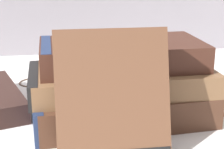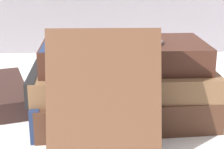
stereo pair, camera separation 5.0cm
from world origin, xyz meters
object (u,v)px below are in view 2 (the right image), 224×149
book_flat_top (121,54)px  book_leaning_front (104,99)px  book_flat_middle (116,80)px  reading_glasses (61,79)px  pocket_watch (144,41)px  book_flat_bottom (116,104)px

book_flat_top → book_leaning_front: 0.11m
book_flat_middle → reading_glasses: (-0.09, 0.17, -0.05)m
pocket_watch → reading_glasses: 0.24m
book_flat_bottom → pocket_watch: (0.03, -0.00, 0.09)m
book_flat_middle → book_leaning_front: (-0.02, -0.09, 0.01)m
pocket_watch → reading_glasses: pocket_watch is taller
book_flat_bottom → book_flat_middle: size_ratio=1.01×
book_flat_top → reading_glasses: size_ratio=2.02×
book_flat_bottom → book_flat_middle: 0.03m
book_flat_bottom → book_leaning_front: size_ratio=1.72×
book_flat_middle → book_leaning_front: size_ratio=1.70×
book_flat_top → book_leaning_front: bearing=-104.9°
book_leaning_front → pocket_watch: bearing=60.6°
book_flat_top → pocket_watch: (0.03, -0.01, 0.02)m
book_flat_top → reading_glasses: 0.20m
book_leaning_front → pocket_watch: book_leaning_front is taller
book_flat_middle → book_flat_top: (0.01, 0.01, 0.03)m
pocket_watch → book_leaning_front: bearing=-119.4°
book_flat_bottom → book_leaning_front: bearing=-105.3°
book_flat_bottom → book_flat_top: bearing=41.1°
book_flat_top → reading_glasses: (-0.10, 0.16, -0.08)m
book_flat_bottom → pocket_watch: bearing=-10.8°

